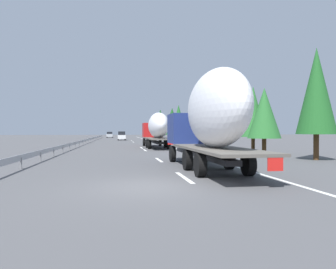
% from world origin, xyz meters
% --- Properties ---
extents(ground_plane, '(260.00, 260.00, 0.00)m').
position_xyz_m(ground_plane, '(40.00, 0.00, 0.00)').
color(ground_plane, '#4C4C4F').
extents(lane_stripe_0, '(3.20, 0.20, 0.01)m').
position_xyz_m(lane_stripe_0, '(2.00, -1.80, 0.00)').
color(lane_stripe_0, white).
rests_on(lane_stripe_0, ground_plane).
extents(lane_stripe_1, '(3.20, 0.20, 0.01)m').
position_xyz_m(lane_stripe_1, '(10.14, -1.80, 0.00)').
color(lane_stripe_1, white).
rests_on(lane_stripe_1, ground_plane).
extents(lane_stripe_2, '(3.20, 0.20, 0.01)m').
position_xyz_m(lane_stripe_2, '(21.28, -1.80, 0.00)').
color(lane_stripe_2, white).
rests_on(lane_stripe_2, ground_plane).
extents(lane_stripe_3, '(3.20, 0.20, 0.01)m').
position_xyz_m(lane_stripe_3, '(26.19, -1.80, 0.00)').
color(lane_stripe_3, white).
rests_on(lane_stripe_3, ground_plane).
extents(lane_stripe_4, '(3.20, 0.20, 0.01)m').
position_xyz_m(lane_stripe_4, '(45.96, -1.80, 0.00)').
color(lane_stripe_4, white).
rests_on(lane_stripe_4, ground_plane).
extents(lane_stripe_5, '(3.20, 0.20, 0.01)m').
position_xyz_m(lane_stripe_5, '(54.13, -1.80, 0.00)').
color(lane_stripe_5, white).
rests_on(lane_stripe_5, ground_plane).
extents(edge_line_right, '(110.00, 0.20, 0.01)m').
position_xyz_m(edge_line_right, '(45.00, -5.50, 0.00)').
color(edge_line_right, white).
rests_on(edge_line_right, ground_plane).
extents(truck_lead, '(13.23, 2.55, 4.12)m').
position_xyz_m(truck_lead, '(25.58, -3.60, 2.38)').
color(truck_lead, '#B21919').
rests_on(truck_lead, ground_plane).
extents(truck_trailing, '(12.24, 2.55, 4.90)m').
position_xyz_m(truck_trailing, '(4.19, -3.60, 2.72)').
color(truck_trailing, navy).
rests_on(truck_trailing, ground_plane).
extents(car_white_van, '(4.04, 1.74, 1.96)m').
position_xyz_m(car_white_van, '(58.52, 0.16, 0.97)').
color(car_white_van, white).
rests_on(car_white_van, ground_plane).
extents(car_silver_hatch, '(4.49, 1.88, 1.84)m').
position_xyz_m(car_silver_hatch, '(86.30, 3.50, 0.93)').
color(car_silver_hatch, '#ADB2B7').
rests_on(car_silver_hatch, ground_plane).
extents(road_sign, '(0.10, 0.90, 2.91)m').
position_xyz_m(road_sign, '(46.99, -6.70, 2.02)').
color(road_sign, gray).
rests_on(road_sign, ground_plane).
extents(tree_0, '(3.08, 3.08, 7.09)m').
position_xyz_m(tree_0, '(47.14, -10.53, 4.19)').
color(tree_0, '#472D19').
rests_on(tree_0, ground_plane).
extents(tree_1, '(2.43, 2.43, 6.11)m').
position_xyz_m(tree_1, '(15.88, -11.33, 3.78)').
color(tree_1, '#472D19').
rests_on(tree_1, ground_plane).
extents(tree_2, '(2.90, 2.90, 5.82)m').
position_xyz_m(tree_2, '(14.54, -11.75, 3.57)').
color(tree_2, '#472D19').
rests_on(tree_2, ground_plane).
extents(tree_3, '(3.59, 3.59, 6.69)m').
position_xyz_m(tree_3, '(49.61, -9.70, 3.99)').
color(tree_3, '#472D19').
rests_on(tree_3, ground_plane).
extents(tree_4, '(3.18, 3.18, 7.56)m').
position_xyz_m(tree_4, '(66.06, -9.60, 4.77)').
color(tree_4, '#472D19').
rests_on(tree_4, ground_plane).
extents(tree_5, '(2.66, 2.66, 7.73)m').
position_xyz_m(tree_5, '(8.38, -12.48, 4.73)').
color(tree_5, '#472D19').
rests_on(tree_5, ground_plane).
extents(guardrail_median, '(94.00, 0.10, 0.76)m').
position_xyz_m(guardrail_median, '(43.00, 6.00, 0.58)').
color(guardrail_median, '#9EA0A5').
rests_on(guardrail_median, ground_plane).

